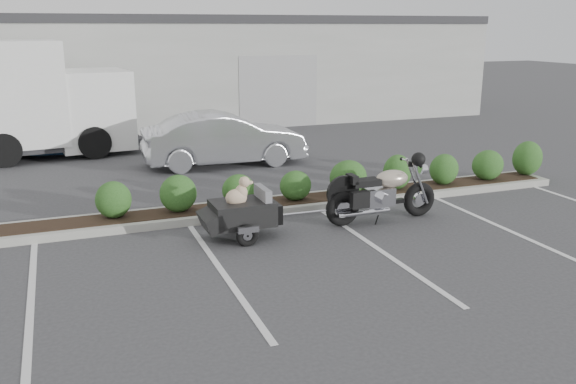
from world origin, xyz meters
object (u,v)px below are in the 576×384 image
object	(u,v)px
delivery_truck	(3,103)
sedan	(224,139)
dumpster	(67,127)
motorcycle	(383,194)
pet_trailer	(241,212)

from	to	relation	value
delivery_truck	sedan	bearing A→B (deg)	-34.91
dumpster	delivery_truck	size ratio (longest dim) A/B	0.32
motorcycle	dumpster	xyz separation A→B (m)	(-5.40, 9.42, 0.15)
motorcycle	dumpster	distance (m)	10.86
pet_trailer	dumpster	world-z (taller)	dumpster
dumpster	delivery_truck	distance (m)	1.93
sedan	dumpster	size ratio (longest dim) A/B	1.86
pet_trailer	sedan	distance (m)	5.92
motorcycle	pet_trailer	size ratio (longest dim) A/B	1.26
pet_trailer	sedan	xyz separation A→B (m)	(1.25, 5.79, 0.23)
pet_trailer	delivery_truck	size ratio (longest dim) A/B	0.26
sedan	dumpster	distance (m)	5.29
motorcycle	pet_trailer	world-z (taller)	motorcycle
motorcycle	delivery_truck	world-z (taller)	delivery_truck
motorcycle	sedan	bearing A→B (deg)	103.80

